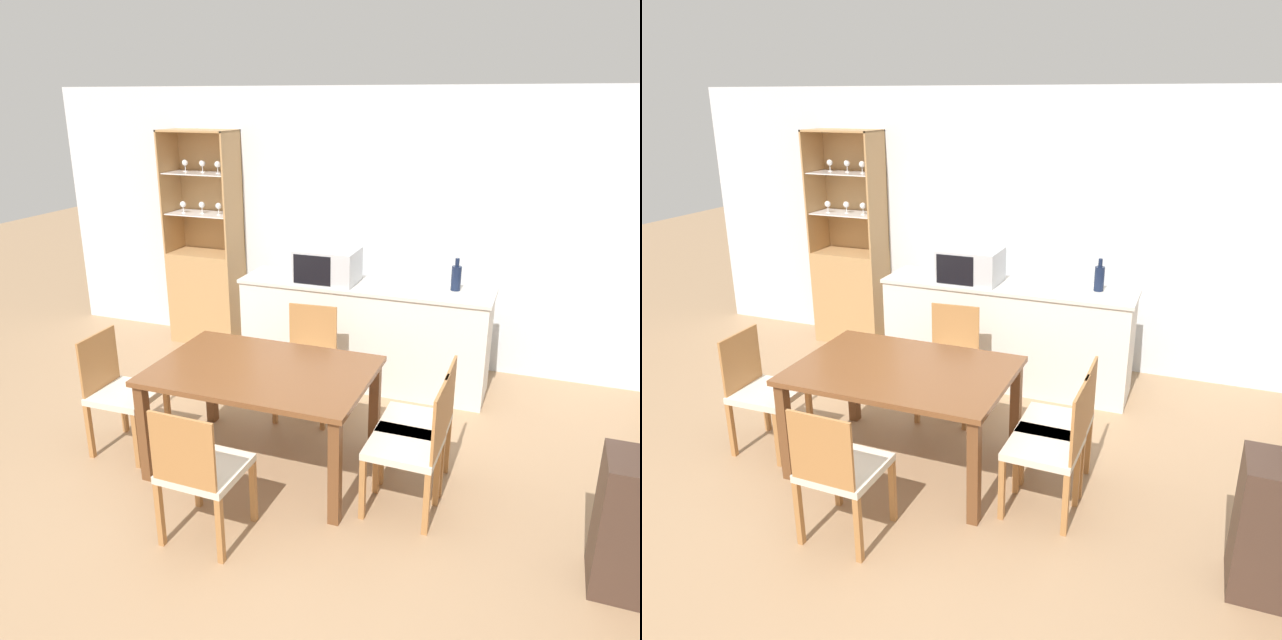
{
  "view_description": "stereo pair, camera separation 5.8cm",
  "coord_description": "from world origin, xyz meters",
  "views": [
    {
      "loc": [
        1.6,
        -3.04,
        2.45
      ],
      "look_at": [
        0.04,
        1.18,
        0.84
      ],
      "focal_mm": 35.0,
      "sensor_mm": 36.0,
      "label": 1
    },
    {
      "loc": [
        1.66,
        -3.01,
        2.45
      ],
      "look_at": [
        0.04,
        1.18,
        0.84
      ],
      "focal_mm": 35.0,
      "sensor_mm": 36.0,
      "label": 2
    }
  ],
  "objects": [
    {
      "name": "display_cabinet",
      "position": [
        -1.67,
        2.41,
        0.64
      ],
      "size": [
        0.72,
        0.4,
        2.16
      ],
      "color": "tan",
      "rests_on": "ground_plane"
    },
    {
      "name": "ground_plane",
      "position": [
        0.0,
        0.0,
        0.0
      ],
      "size": [
        18.0,
        18.0,
        0.0
      ],
      "primitive_type": "plane",
      "color": "#A37F5B"
    },
    {
      "name": "dining_chair_side_left_near",
      "position": [
        -1.14,
        0.25,
        0.45
      ],
      "size": [
        0.44,
        0.44,
        0.88
      ],
      "rotation": [
        0.0,
        0.0,
        -1.56
      ],
      "color": "beige",
      "rests_on": "ground_plane"
    },
    {
      "name": "kitchen_counter",
      "position": [
        0.16,
        1.95,
        0.46
      ],
      "size": [
        2.2,
        0.53,
        0.93
      ],
      "color": "silver",
      "rests_on": "ground_plane"
    },
    {
      "name": "dining_chair_side_right_near",
      "position": [
        0.97,
        0.25,
        0.45
      ],
      "size": [
        0.45,
        0.45,
        0.88
      ],
      "rotation": [
        0.0,
        0.0,
        1.54
      ],
      "color": "beige",
      "rests_on": "ground_plane"
    },
    {
      "name": "dining_chair_side_right_far",
      "position": [
        0.97,
        0.55,
        0.45
      ],
      "size": [
        0.43,
        0.43,
        0.88
      ],
      "rotation": [
        0.0,
        0.0,
        1.57
      ],
      "color": "beige",
      "rests_on": "ground_plane"
    },
    {
      "name": "wine_bottle",
      "position": [
        0.93,
        2.04,
        1.04
      ],
      "size": [
        0.08,
        0.08,
        0.27
      ],
      "color": "#141E38",
      "rests_on": "kitchen_counter"
    },
    {
      "name": "microwave",
      "position": [
        -0.16,
        1.91,
        1.07
      ],
      "size": [
        0.52,
        0.39,
        0.29
      ],
      "color": "#B7BABF",
      "rests_on": "kitchen_counter"
    },
    {
      "name": "dining_chair_head_near",
      "position": [
        -0.09,
        -0.42,
        0.45
      ],
      "size": [
        0.44,
        0.44,
        0.88
      ],
      "rotation": [
        0.0,
        0.0,
        -0.02
      ],
      "color": "beige",
      "rests_on": "ground_plane"
    },
    {
      "name": "wall_back",
      "position": [
        0.0,
        2.63,
        1.27
      ],
      "size": [
        6.8,
        0.06,
        2.55
      ],
      "color": "silver",
      "rests_on": "ground_plane"
    },
    {
      "name": "dining_chair_head_far",
      "position": [
        -0.09,
        1.23,
        0.45
      ],
      "size": [
        0.47,
        0.47,
        0.88
      ],
      "rotation": [
        0.0,
        0.0,
        3.22
      ],
      "color": "beige",
      "rests_on": "ground_plane"
    },
    {
      "name": "dining_table",
      "position": [
        -0.08,
        0.4,
        0.64
      ],
      "size": [
        1.45,
        0.99,
        0.74
      ],
      "color": "brown",
      "rests_on": "ground_plane"
    }
  ]
}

